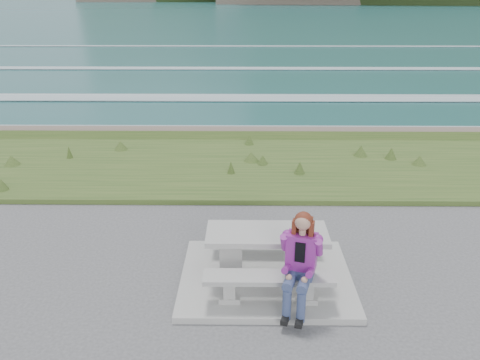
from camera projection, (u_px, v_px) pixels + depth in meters
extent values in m
cube|color=#A2A19C|center=(266.00, 278.00, 7.20)|extent=(2.60, 2.10, 0.10)
cube|color=#A2A19C|center=(231.00, 272.00, 7.18)|extent=(0.62, 0.12, 0.08)
cube|color=#A2A19C|center=(231.00, 256.00, 7.07)|extent=(0.34, 0.09, 0.51)
cube|color=#A2A19C|center=(231.00, 238.00, 6.96)|extent=(0.62, 0.12, 0.08)
cube|color=#A2A19C|center=(301.00, 273.00, 7.17)|extent=(0.62, 0.12, 0.08)
cube|color=#A2A19C|center=(302.00, 256.00, 7.06)|extent=(0.34, 0.09, 0.51)
cube|color=#A2A19C|center=(303.00, 239.00, 6.95)|extent=(0.62, 0.12, 0.08)
cube|color=#A2A19C|center=(267.00, 234.00, 6.92)|extent=(1.80, 0.75, 0.08)
cube|color=#A2A19C|center=(229.00, 300.00, 6.53)|extent=(0.30, 0.12, 0.08)
cube|color=#A2A19C|center=(229.00, 291.00, 6.47)|extent=(0.17, 0.09, 0.22)
cube|color=#A2A19C|center=(229.00, 282.00, 6.42)|extent=(0.30, 0.12, 0.08)
cube|color=#A2A19C|center=(307.00, 301.00, 6.52)|extent=(0.30, 0.12, 0.08)
cube|color=#A2A19C|center=(307.00, 292.00, 6.46)|extent=(0.17, 0.09, 0.22)
cube|color=#A2A19C|center=(308.00, 282.00, 6.40)|extent=(0.30, 0.12, 0.08)
cube|color=#A2A19C|center=(269.00, 278.00, 6.38)|extent=(1.80, 0.35, 0.07)
cube|color=#A2A19C|center=(232.00, 249.00, 7.83)|extent=(0.30, 0.12, 0.08)
cube|color=#A2A19C|center=(232.00, 241.00, 7.77)|extent=(0.17, 0.09, 0.22)
cube|color=#A2A19C|center=(232.00, 233.00, 7.72)|extent=(0.30, 0.12, 0.08)
cube|color=#A2A19C|center=(297.00, 250.00, 7.82)|extent=(0.30, 0.12, 0.08)
cube|color=#A2A19C|center=(297.00, 242.00, 7.76)|extent=(0.17, 0.09, 0.22)
cube|color=#A2A19C|center=(297.00, 234.00, 7.70)|extent=(0.30, 0.12, 0.08)
cube|color=#A2A19C|center=(265.00, 229.00, 7.68)|extent=(1.80, 0.35, 0.07)
cube|color=#2D4E1D|center=(258.00, 168.00, 11.87)|extent=(160.00, 4.50, 0.22)
cube|color=brown|center=(256.00, 136.00, 14.56)|extent=(160.00, 0.80, 2.20)
plane|color=#215D5F|center=(246.00, 1.00, 407.21)|extent=(1600.00, 1600.00, 0.00)
cube|color=white|center=(252.00, 135.00, 20.87)|extent=(220.00, 3.00, 0.06)
cube|color=white|center=(251.00, 98.00, 28.30)|extent=(220.00, 2.00, 0.06)
cube|color=white|center=(249.00, 68.00, 39.44)|extent=(220.00, 1.40, 0.06)
cube|color=white|center=(248.00, 46.00, 56.16)|extent=(220.00, 1.00, 0.06)
cube|color=navy|center=(297.00, 295.00, 6.24)|extent=(0.54, 0.76, 0.56)
cube|color=#902593|center=(302.00, 251.00, 6.24)|extent=(0.45, 0.33, 0.51)
sphere|color=tan|center=(303.00, 222.00, 6.06)|extent=(0.22, 0.22, 0.22)
sphere|color=#5B2214|center=(303.00, 220.00, 6.08)|extent=(0.24, 0.24, 0.24)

